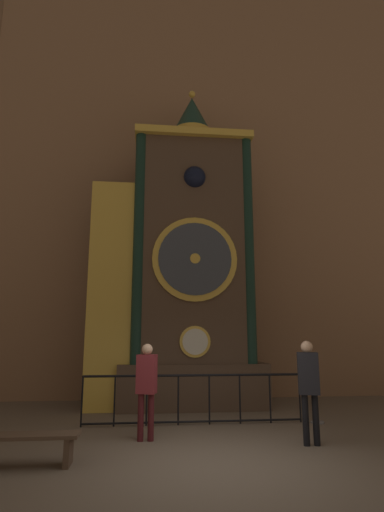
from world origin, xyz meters
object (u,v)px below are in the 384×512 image
visitor_far (309,382)px  visitor_bench (29,443)px  clock_tower (179,265)px  visitor_near (147,382)px  stanchion_post (316,406)px

visitor_far → visitor_bench: visitor_far is taller
clock_tower → visitor_far: size_ratio=5.27×
visitor_near → stanchion_post: (3.61, 1.11, -0.65)m
visitor_near → visitor_far: bearing=5.0°
visitor_bench → visitor_far: bearing=8.3°
clock_tower → visitor_far: (2.01, -3.85, -2.68)m
clock_tower → visitor_bench: bearing=-118.3°
visitor_far → visitor_bench: bearing=-157.4°
clock_tower → visitor_bench: 6.14m
clock_tower → stanchion_post: (2.82, -2.15, -3.37)m
visitor_far → visitor_near: bearing=-177.6°
visitor_far → stanchion_post: visitor_far is taller
visitor_far → stanchion_post: size_ratio=1.61×
clock_tower → visitor_near: 4.31m
clock_tower → visitor_far: bearing=-62.5°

